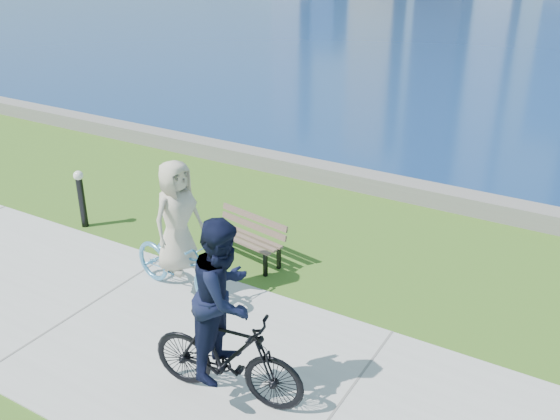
# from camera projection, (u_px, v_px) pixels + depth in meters

# --- Properties ---
(ground) EXTENTS (320.00, 320.00, 0.00)m
(ground) POSITION_uv_depth(u_px,v_px,m) (335.00, 412.00, 7.04)
(ground) COLOR #335A17
(ground) RESTS_ON ground
(concrete_path) EXTENTS (80.00, 3.50, 0.02)m
(concrete_path) POSITION_uv_depth(u_px,v_px,m) (335.00, 411.00, 7.04)
(concrete_path) COLOR #A7A7A2
(concrete_path) RESTS_ON ground
(seawall) EXTENTS (90.00, 0.50, 0.35)m
(seawall) POSITION_uv_depth(u_px,v_px,m) (480.00, 205.00, 11.81)
(seawall) COLOR slate
(seawall) RESTS_ON ground
(park_bench) EXTENTS (1.48, 0.73, 0.73)m
(park_bench) POSITION_uv_depth(u_px,v_px,m) (247.00, 234.00, 10.11)
(park_bench) COLOR black
(park_bench) RESTS_ON ground
(bollard_lamp) EXTENTS (0.17, 0.17, 1.08)m
(bollard_lamp) POSITION_uv_depth(u_px,v_px,m) (81.00, 195.00, 11.12)
(bollard_lamp) COLOR black
(bollard_lamp) RESTS_ON ground
(cyclist_woman) EXTENTS (0.96, 1.98, 2.09)m
(cyclist_woman) POSITION_uv_depth(u_px,v_px,m) (179.00, 247.00, 8.95)
(cyclist_woman) COLOR #5199C6
(cyclist_woman) RESTS_ON ground
(cyclist_man) EXTENTS (0.81, 1.93, 2.27)m
(cyclist_man) POSITION_uv_depth(u_px,v_px,m) (226.00, 327.00, 6.86)
(cyclist_man) COLOR black
(cyclist_man) RESTS_ON ground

